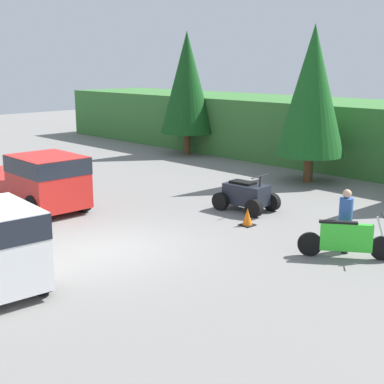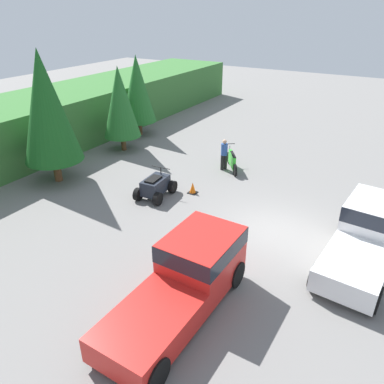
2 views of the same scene
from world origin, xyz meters
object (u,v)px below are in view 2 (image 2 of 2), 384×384
(quad_atv, at_px, (155,186))
(traffic_cone, at_px, (193,188))
(pickup_truck_second, at_px, (368,233))
(rider_person, at_px, (224,153))
(dirt_bike, at_px, (232,161))
(pickup_truck_red, at_px, (188,275))

(quad_atv, bearing_deg, traffic_cone, -52.91)
(pickup_truck_second, xyz_separation_m, rider_person, (4.69, 7.88, -0.08))
(quad_atv, relative_size, rider_person, 1.22)
(pickup_truck_second, bearing_deg, quad_atv, 94.10)
(dirt_bike, relative_size, quad_atv, 0.98)
(pickup_truck_second, xyz_separation_m, dirt_bike, (4.96, 7.51, -0.52))
(pickup_truck_second, bearing_deg, traffic_cone, 85.43)
(pickup_truck_second, relative_size, dirt_bike, 2.57)
(quad_atv, bearing_deg, dirt_bike, -24.19)
(pickup_truck_red, xyz_separation_m, rider_person, (9.83, 3.59, -0.08))
(rider_person, distance_m, traffic_cone, 3.42)
(pickup_truck_red, height_order, dirt_bike, pickup_truck_red)
(pickup_truck_red, distance_m, quad_atv, 7.26)
(pickup_truck_red, xyz_separation_m, traffic_cone, (6.48, 3.61, -0.77))
(pickup_truck_second, relative_size, rider_person, 3.05)
(rider_person, bearing_deg, dirt_bike, -103.14)
(pickup_truck_red, bearing_deg, quad_atv, 44.45)
(dirt_bike, height_order, rider_person, rider_person)
(pickup_truck_red, bearing_deg, traffic_cone, 30.52)
(quad_atv, bearing_deg, pickup_truck_red, -141.46)
(pickup_truck_second, bearing_deg, pickup_truck_red, 145.22)
(pickup_truck_red, bearing_deg, dirt_bike, 19.11)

